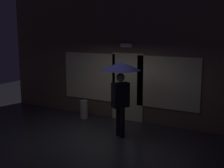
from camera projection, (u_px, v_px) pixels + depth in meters
The scene contains 4 objects.
ground_plane at pixel (91, 140), 8.30m from camera, with size 18.00×18.00×0.00m, color #2D2D33.
building_facade at pixel (130, 59), 9.96m from camera, with size 9.58×0.48×4.04m.
person_with_umbrella at pixel (121, 78), 8.34m from camera, with size 1.09×1.09×2.08m.
sidewalk_bollard at pixel (84, 109), 10.33m from camera, with size 0.26×0.26×0.61m, color #B2A899.
Camera 1 is at (4.34, -6.62, 2.96)m, focal length 49.55 mm.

